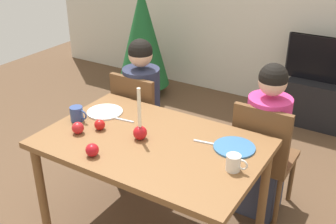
# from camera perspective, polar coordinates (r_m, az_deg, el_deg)

# --- Properties ---
(dining_table) EXTENTS (1.40, 0.90, 0.75)m
(dining_table) POSITION_cam_1_polar(r_m,az_deg,el_deg) (2.62, -2.30, -5.65)
(dining_table) COLOR brown
(dining_table) RESTS_ON ground
(chair_left) EXTENTS (0.40, 0.40, 0.90)m
(chair_left) POSITION_cam_1_polar(r_m,az_deg,el_deg) (3.39, -3.93, -0.75)
(chair_left) COLOR brown
(chair_left) RESTS_ON ground
(chair_right) EXTENTS (0.40, 0.40, 0.90)m
(chair_right) POSITION_cam_1_polar(r_m,az_deg,el_deg) (2.98, 13.11, -5.62)
(chair_right) COLOR brown
(chair_right) RESTS_ON ground
(person_left_child) EXTENTS (0.30, 0.30, 1.17)m
(person_left_child) POSITION_cam_1_polar(r_m,az_deg,el_deg) (3.39, -3.64, 0.33)
(person_left_child) COLOR #33384C
(person_left_child) RESTS_ON ground
(person_right_child) EXTENTS (0.30, 0.30, 1.17)m
(person_right_child) POSITION_cam_1_polar(r_m,az_deg,el_deg) (2.97, 13.43, -4.39)
(person_right_child) COLOR #33384C
(person_right_child) RESTS_ON ground
(tv_stand) EXTENTS (0.64, 0.40, 0.48)m
(tv_stand) POSITION_cam_1_polar(r_m,az_deg,el_deg) (4.57, 20.30, 1.24)
(tv_stand) COLOR black
(tv_stand) RESTS_ON ground
(tv) EXTENTS (0.79, 0.05, 0.46)m
(tv) POSITION_cam_1_polar(r_m,az_deg,el_deg) (4.40, 21.25, 6.79)
(tv) COLOR black
(tv) RESTS_ON tv_stand
(christmas_tree) EXTENTS (0.62, 0.62, 1.40)m
(christmas_tree) POSITION_cam_1_polar(r_m,az_deg,el_deg) (4.86, -3.58, 10.51)
(christmas_tree) COLOR brown
(christmas_tree) RESTS_ON ground
(candle_centerpiece) EXTENTS (0.09, 0.09, 0.35)m
(candle_centerpiece) POSITION_cam_1_polar(r_m,az_deg,el_deg) (2.57, -3.94, -2.41)
(candle_centerpiece) COLOR red
(candle_centerpiece) RESTS_ON dining_table
(plate_left) EXTENTS (0.26, 0.26, 0.01)m
(plate_left) POSITION_cam_1_polar(r_m,az_deg,el_deg) (2.96, -8.82, 0.01)
(plate_left) COLOR white
(plate_left) RESTS_ON dining_table
(plate_right) EXTENTS (0.26, 0.26, 0.01)m
(plate_right) POSITION_cam_1_polar(r_m,az_deg,el_deg) (2.53, 9.26, -4.90)
(plate_right) COLOR teal
(plate_right) RESTS_ON dining_table
(mug_left) EXTENTS (0.14, 0.09, 0.10)m
(mug_left) POSITION_cam_1_polar(r_m,az_deg,el_deg) (2.86, -12.60, -0.26)
(mug_left) COLOR #33477F
(mug_left) RESTS_ON dining_table
(mug_right) EXTENTS (0.13, 0.08, 0.10)m
(mug_right) POSITION_cam_1_polar(r_m,az_deg,el_deg) (2.31, 9.21, -7.03)
(mug_right) COLOR silver
(mug_right) RESTS_ON dining_table
(fork_left) EXTENTS (0.18, 0.04, 0.01)m
(fork_left) POSITION_cam_1_polar(r_m,az_deg,el_deg) (2.84, -6.43, -1.07)
(fork_left) COLOR silver
(fork_left) RESTS_ON dining_table
(fork_right) EXTENTS (0.18, 0.04, 0.01)m
(fork_right) POSITION_cam_1_polar(r_m,az_deg,el_deg) (2.56, 5.55, -4.32)
(fork_right) COLOR silver
(fork_right) RESTS_ON dining_table
(apple_near_candle) EXTENTS (0.08, 0.08, 0.08)m
(apple_near_candle) POSITION_cam_1_polar(r_m,az_deg,el_deg) (2.71, -12.49, -2.18)
(apple_near_candle) COLOR red
(apple_near_candle) RESTS_ON dining_table
(apple_by_left_plate) EXTENTS (0.07, 0.07, 0.07)m
(apple_by_left_plate) POSITION_cam_1_polar(r_m,az_deg,el_deg) (2.73, -9.53, -1.76)
(apple_by_left_plate) COLOR red
(apple_by_left_plate) RESTS_ON dining_table
(apple_by_right_mug) EXTENTS (0.08, 0.08, 0.08)m
(apple_by_right_mug) POSITION_cam_1_polar(r_m,az_deg,el_deg) (2.45, -10.55, -5.25)
(apple_by_right_mug) COLOR red
(apple_by_right_mug) RESTS_ON dining_table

